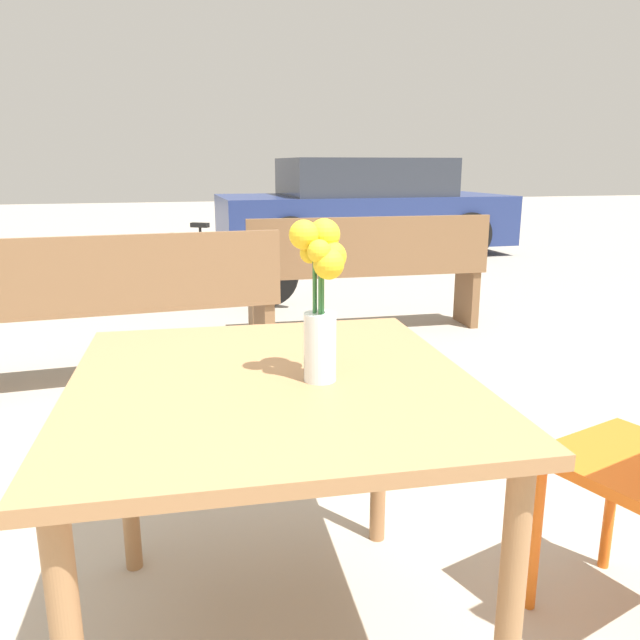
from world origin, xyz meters
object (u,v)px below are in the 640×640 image
Objects in this scene: bench_near at (368,269)px; bench_middle at (104,304)px; bicycle at (218,267)px; flower_vase at (321,296)px; parked_car at (363,209)px; table_front at (273,416)px.

bench_near is 1.92m from bench_middle.
bicycle is (-0.95, 1.26, -0.15)m from bench_near.
flower_vase is 7.41m from parked_car.
table_front is 0.80× the size of bicycle.
parked_car is at bearing 71.75° from bench_near.
bicycle is 0.33× the size of parked_car.
table_front is 3.16m from bench_near.
bench_near is 0.92× the size of bench_middle.
flower_vase is at bearing -92.69° from bicycle.
bench_near and bench_middle have the same top height.
parked_car is (1.33, 4.03, 0.14)m from bench_near.
flower_vase reaches higher than bench_near.
bicycle is at bearing 85.88° from table_front.
bench_middle is 5.70m from parked_car.
flower_vase is 0.18× the size of bench_middle.
table_front is 0.31m from flower_vase.
flower_vase is 3.19m from bench_near.
table_front is at bearing -110.39° from parked_car.
bench_middle is at bearing 103.63° from table_front.
bench_middle is at bearing 105.86° from flower_vase.
bench_middle is (-1.77, -0.75, 0.01)m from bench_near.
bench_near is 0.46× the size of parked_car.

